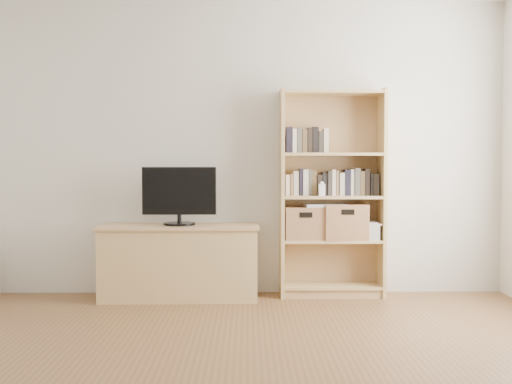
{
  "coord_description": "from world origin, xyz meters",
  "views": [
    {
      "loc": [
        -0.04,
        -3.24,
        1.15
      ],
      "look_at": [
        0.03,
        1.9,
        0.93
      ],
      "focal_mm": 45.0,
      "sensor_mm": 36.0,
      "label": 1
    }
  ],
  "objects_px": {
    "baby_monitor": "(322,190)",
    "television": "(179,196)",
    "bookshelf": "(332,193)",
    "tv_stand": "(180,263)",
    "basket_right": "(344,221)",
    "basket_left": "(304,223)",
    "laptop": "(325,205)"
  },
  "relations": [
    {
      "from": "baby_monitor",
      "to": "television",
      "type": "bearing_deg",
      "value": 173.52
    },
    {
      "from": "bookshelf",
      "to": "baby_monitor",
      "type": "height_order",
      "value": "bookshelf"
    },
    {
      "from": "tv_stand",
      "to": "baby_monitor",
      "type": "height_order",
      "value": "baby_monitor"
    },
    {
      "from": "television",
      "to": "baby_monitor",
      "type": "xyz_separation_m",
      "value": [
        1.22,
        -0.01,
        0.05
      ]
    },
    {
      "from": "tv_stand",
      "to": "basket_right",
      "type": "height_order",
      "value": "basket_right"
    },
    {
      "from": "bookshelf",
      "to": "basket_left",
      "type": "xyz_separation_m",
      "value": [
        -0.24,
        -0.01,
        -0.26
      ]
    },
    {
      "from": "laptop",
      "to": "tv_stand",
      "type": "bearing_deg",
      "value": 179.31
    },
    {
      "from": "basket_right",
      "to": "laptop",
      "type": "distance_m",
      "value": 0.23
    },
    {
      "from": "television",
      "to": "laptop",
      "type": "distance_m",
      "value": 1.26
    },
    {
      "from": "baby_monitor",
      "to": "basket_right",
      "type": "xyz_separation_m",
      "value": [
        0.21,
        0.1,
        -0.28
      ]
    },
    {
      "from": "basket_right",
      "to": "laptop",
      "type": "bearing_deg",
      "value": -179.23
    },
    {
      "from": "basket_left",
      "to": "laptop",
      "type": "height_order",
      "value": "laptop"
    },
    {
      "from": "laptop",
      "to": "basket_left",
      "type": "bearing_deg",
      "value": 173.1
    },
    {
      "from": "tv_stand",
      "to": "bookshelf",
      "type": "height_order",
      "value": "bookshelf"
    },
    {
      "from": "tv_stand",
      "to": "basket_left",
      "type": "xyz_separation_m",
      "value": [
        1.08,
        0.08,
        0.34
      ]
    },
    {
      "from": "bookshelf",
      "to": "baby_monitor",
      "type": "distance_m",
      "value": 0.15
    },
    {
      "from": "tv_stand",
      "to": "bookshelf",
      "type": "xyz_separation_m",
      "value": [
        1.32,
        0.09,
        0.6
      ]
    },
    {
      "from": "laptop",
      "to": "basket_right",
      "type": "bearing_deg",
      "value": -0.82
    },
    {
      "from": "tv_stand",
      "to": "baby_monitor",
      "type": "bearing_deg",
      "value": -1.48
    },
    {
      "from": "basket_left",
      "to": "basket_right",
      "type": "height_order",
      "value": "basket_right"
    },
    {
      "from": "tv_stand",
      "to": "television",
      "type": "height_order",
      "value": "television"
    },
    {
      "from": "bookshelf",
      "to": "baby_monitor",
      "type": "relative_size",
      "value": 17.58
    },
    {
      "from": "basket_right",
      "to": "tv_stand",
      "type": "bearing_deg",
      "value": -179.12
    },
    {
      "from": "bookshelf",
      "to": "basket_left",
      "type": "height_order",
      "value": "bookshelf"
    },
    {
      "from": "bookshelf",
      "to": "basket_right",
      "type": "height_order",
      "value": "bookshelf"
    },
    {
      "from": "basket_right",
      "to": "bookshelf",
      "type": "bearing_deg",
      "value": 175.11
    },
    {
      "from": "basket_left",
      "to": "laptop",
      "type": "relative_size",
      "value": 0.97
    },
    {
      "from": "bookshelf",
      "to": "basket_right",
      "type": "xyz_separation_m",
      "value": [
        0.11,
        -0.0,
        -0.25
      ]
    },
    {
      "from": "basket_left",
      "to": "laptop",
      "type": "bearing_deg",
      "value": -3.27
    },
    {
      "from": "television",
      "to": "basket_right",
      "type": "relative_size",
      "value": 1.69
    },
    {
      "from": "bookshelf",
      "to": "laptop",
      "type": "bearing_deg",
      "value": -167.49
    },
    {
      "from": "bookshelf",
      "to": "basket_right",
      "type": "relative_size",
      "value": 4.84
    }
  ]
}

